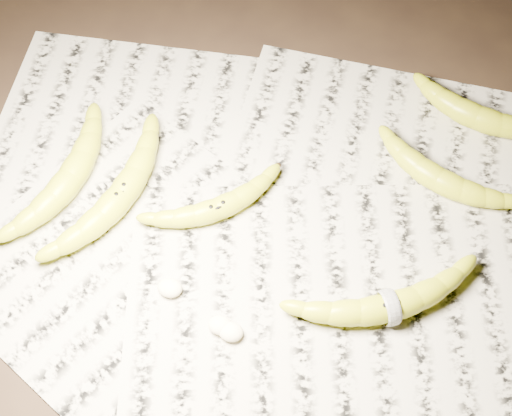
% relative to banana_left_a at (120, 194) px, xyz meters
% --- Properties ---
extents(ground, '(3.00, 3.00, 0.00)m').
position_rel_banana_left_a_xyz_m(ground, '(0.20, -0.03, -0.03)').
color(ground, black).
rests_on(ground, ground).
extents(newspaper_patch, '(0.90, 0.70, 0.01)m').
position_rel_banana_left_a_xyz_m(newspaper_patch, '(0.19, 0.00, -0.02)').
color(newspaper_patch, '#ACA693').
rests_on(newspaper_patch, ground).
extents(banana_left_a, '(0.13, 0.24, 0.04)m').
position_rel_banana_left_a_xyz_m(banana_left_a, '(0.00, 0.00, 0.00)').
color(banana_left_a, gold).
rests_on(banana_left_a, newspaper_patch).
extents(banana_left_b, '(0.10, 0.22, 0.04)m').
position_rel_banana_left_a_xyz_m(banana_left_b, '(-0.08, 0.01, -0.00)').
color(banana_left_b, gold).
rests_on(banana_left_b, newspaper_patch).
extents(banana_center, '(0.17, 0.15, 0.03)m').
position_rel_banana_left_a_xyz_m(banana_center, '(0.13, 0.01, -0.00)').
color(banana_center, gold).
rests_on(banana_center, newspaper_patch).
extents(banana_taped, '(0.23, 0.16, 0.04)m').
position_rel_banana_left_a_xyz_m(banana_taped, '(0.38, -0.07, -0.00)').
color(banana_taped, gold).
rests_on(banana_taped, newspaper_patch).
extents(banana_upper_a, '(0.20, 0.12, 0.04)m').
position_rel_banana_left_a_xyz_m(banana_upper_a, '(0.42, 0.14, -0.00)').
color(banana_upper_a, gold).
rests_on(banana_upper_a, newspaper_patch).
extents(banana_upper_b, '(0.20, 0.10, 0.04)m').
position_rel_banana_left_a_xyz_m(banana_upper_b, '(0.46, 0.26, -0.00)').
color(banana_upper_b, gold).
rests_on(banana_upper_b, newspaper_patch).
extents(measuring_tape, '(0.03, 0.04, 0.05)m').
position_rel_banana_left_a_xyz_m(measuring_tape, '(0.38, -0.07, -0.00)').
color(measuring_tape, white).
rests_on(measuring_tape, newspaper_patch).
extents(flesh_chunk_a, '(0.03, 0.03, 0.02)m').
position_rel_banana_left_a_xyz_m(flesh_chunk_a, '(0.11, -0.11, -0.01)').
color(flesh_chunk_a, '#F3EABC').
rests_on(flesh_chunk_a, newspaper_patch).
extents(flesh_chunk_b, '(0.03, 0.03, 0.02)m').
position_rel_banana_left_a_xyz_m(flesh_chunk_b, '(0.20, -0.15, -0.01)').
color(flesh_chunk_b, '#F3EABC').
rests_on(flesh_chunk_b, newspaper_patch).
extents(flesh_chunk_c, '(0.03, 0.03, 0.02)m').
position_rel_banana_left_a_xyz_m(flesh_chunk_c, '(0.18, -0.14, -0.01)').
color(flesh_chunk_c, '#F3EABC').
rests_on(flesh_chunk_c, newspaper_patch).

